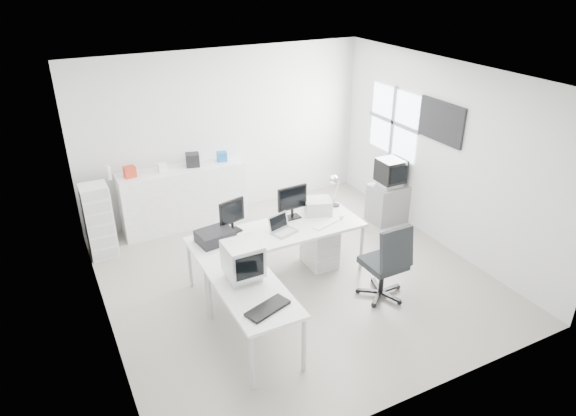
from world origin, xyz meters
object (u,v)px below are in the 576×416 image
inkjet_printer (215,236)px  laptop (284,226)px  side_desk (253,317)px  crt_monitor (243,262)px  crt_tv (391,173)px  lcd_monitor_large (292,203)px  laser_printer (318,206)px  tv_cabinet (388,203)px  main_desk (278,254)px  office_chair (384,260)px  sideboard (184,197)px  lcd_monitor_small (232,216)px  filing_cabinet (99,221)px  drawer_pedestal (320,246)px

inkjet_printer → laptop: laptop is taller
side_desk → crt_monitor: crt_monitor is taller
inkjet_printer → crt_tv: 3.34m
lcd_monitor_large → laser_printer: lcd_monitor_large is taller
tv_cabinet → crt_tv: crt_tv is taller
side_desk → lcd_monitor_large: lcd_monitor_large is taller
side_desk → lcd_monitor_large: (1.20, 1.35, 0.61)m
main_desk → crt_monitor: size_ratio=5.49×
office_chair → laser_printer: bearing=101.8°
main_desk → office_chair: bearing=-44.3°
laptop → sideboard: size_ratio=0.17×
lcd_monitor_small → crt_monitor: (-0.30, -1.10, -0.02)m
crt_monitor → filing_cabinet: crt_monitor is taller
office_chair → crt_tv: 2.25m
lcd_monitor_large → side_desk: bearing=-134.4°
inkjet_printer → lcd_monitor_large: bearing=-0.8°
lcd_monitor_small → lcd_monitor_large: 0.90m
office_chair → drawer_pedestal: bearing=106.3°
drawer_pedestal → laptop: size_ratio=1.74×
crt_monitor → lcd_monitor_large: bearing=42.0°
sideboard → main_desk: bearing=-72.4°
lcd_monitor_small → office_chair: 2.06m
side_desk → crt_monitor: size_ratio=3.20×
side_desk → filing_cabinet: filing_cabinet is taller
tv_cabinet → crt_tv: 0.55m
main_desk → drawer_pedestal: main_desk is taller
main_desk → side_desk: bearing=-127.7°
laptop → crt_tv: bearing=1.9°
office_chair → filing_cabinet: (-3.10, 2.80, -0.00)m
inkjet_printer → filing_cabinet: 2.11m
drawer_pedestal → lcd_monitor_small: (-1.25, 0.20, 0.69)m
drawer_pedestal → filing_cabinet: 3.29m
side_desk → lcd_monitor_small: lcd_monitor_small is taller
laptop → filing_cabinet: (-2.12, 1.90, -0.31)m
side_desk → tv_cabinet: bearing=29.2°
main_desk → crt_tv: 2.58m
lcd_monitor_small → tv_cabinet: 3.09m
lcd_monitor_small → laptop: size_ratio=1.38×
lcd_monitor_small → crt_monitor: lcd_monitor_small is taller
inkjet_printer → laser_printer: laser_printer is taller
inkjet_printer → laptop: 0.92m
drawer_pedestal → office_chair: 1.13m
side_desk → office_chair: bearing=2.9°
laptop → laser_printer: (0.70, 0.32, -0.01)m
filing_cabinet → drawer_pedestal: bearing=-32.3°
sideboard → side_desk: bearing=-93.0°
office_chair → crt_tv: (1.40, 1.73, 0.31)m
laser_printer → crt_tv: bearing=36.4°
lcd_monitor_small → sideboard: 1.95m
drawer_pedestal → tv_cabinet: (1.73, 0.68, 0.02)m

